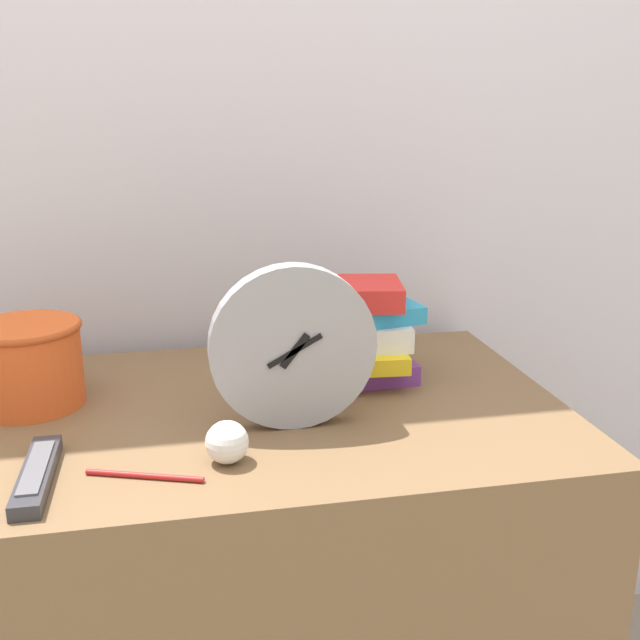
% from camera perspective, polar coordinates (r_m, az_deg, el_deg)
% --- Properties ---
extents(wall_back, '(6.00, 0.04, 2.40)m').
position_cam_1_polar(wall_back, '(1.51, -10.35, 14.12)').
color(wall_back, silver).
rests_on(wall_back, ground_plane).
extents(desk, '(1.16, 0.64, 0.78)m').
position_cam_1_polar(desk, '(1.41, -8.08, -21.49)').
color(desk, brown).
rests_on(desk, ground_plane).
extents(desk_clock, '(0.25, 0.04, 0.25)m').
position_cam_1_polar(desk_clock, '(1.10, -2.08, -2.10)').
color(desk_clock, '#99999E').
rests_on(desk_clock, desk).
extents(book_stack, '(0.28, 0.20, 0.18)m').
position_cam_1_polar(book_stack, '(1.31, 1.94, -1.14)').
color(book_stack, '#7A3899').
rests_on(book_stack, desk).
extents(basket, '(0.18, 0.18, 0.14)m').
position_cam_1_polar(basket, '(1.28, -21.40, -2.97)').
color(basket, '#E05623').
rests_on(basket, desk).
extents(tv_remote, '(0.04, 0.20, 0.02)m').
position_cam_1_polar(tv_remote, '(1.05, -20.76, -10.94)').
color(tv_remote, '#333338').
rests_on(tv_remote, desk).
extents(crumpled_paper_ball, '(0.06, 0.06, 0.06)m').
position_cam_1_polar(crumpled_paper_ball, '(1.03, -7.10, -9.22)').
color(crumpled_paper_ball, white).
rests_on(crumpled_paper_ball, desk).
extents(pen, '(0.15, 0.06, 0.01)m').
position_cam_1_polar(pen, '(1.02, -13.22, -11.48)').
color(pen, '#B21E1E').
rests_on(pen, desk).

